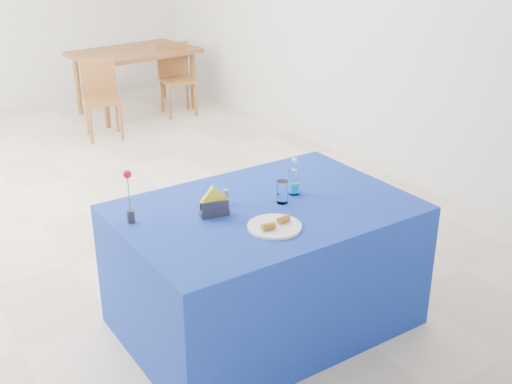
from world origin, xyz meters
TOP-DOWN VIEW (x-y plane):
  - floor at (0.00, 0.00)m, footprint 7.00×7.00m
  - plate at (0.07, -2.34)m, footprint 0.28×0.28m
  - drinking_glass at (0.29, -2.10)m, footprint 0.06×0.06m
  - salt_shaker at (0.02, -1.94)m, footprint 0.03×0.03m
  - pepper_shaker at (-0.04, -2.05)m, footprint 0.03×0.03m
  - blue_table at (0.18, -2.09)m, footprint 1.60×1.10m
  - water_bottle at (0.42, -2.04)m, footprint 0.07×0.07m
  - napkin_holder at (-0.11, -2.04)m, footprint 0.17×0.10m
  - rose_vase at (-0.52, -1.87)m, footprint 0.04×0.04m
  - oak_table at (1.41, 2.49)m, footprint 1.51×1.07m
  - chair_bg_left at (0.71, 1.81)m, footprint 0.45×0.45m
  - chair_bg_right at (1.80, 2.16)m, footprint 0.44×0.44m
  - banana_pieces at (0.08, -2.35)m, footprint 0.19×0.07m

SIDE VIEW (x-z plane):
  - floor at x=0.00m, z-range 0.00..0.00m
  - blue_table at x=0.18m, z-range 0.00..0.76m
  - chair_bg_left at x=0.71m, z-range 0.06..0.90m
  - chair_bg_right at x=1.80m, z-range 0.07..0.91m
  - oak_table at x=1.41m, z-range 0.30..1.06m
  - plate at x=0.07m, z-range 0.76..0.77m
  - banana_pieces at x=0.08m, z-range 0.77..0.81m
  - salt_shaker at x=0.02m, z-range 0.76..0.84m
  - pepper_shaker at x=-0.04m, z-range 0.76..0.84m
  - napkin_holder at x=-0.11m, z-range 0.72..0.89m
  - drinking_glass at x=0.29m, z-range 0.76..0.89m
  - water_bottle at x=0.42m, z-range 0.72..0.94m
  - rose_vase at x=-0.52m, z-range 0.75..1.04m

